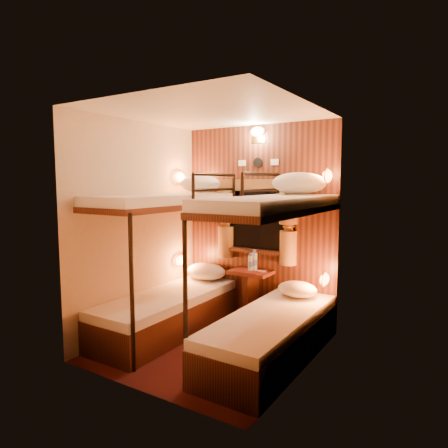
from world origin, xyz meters
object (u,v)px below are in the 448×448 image
Objects in this scene: bottle_right at (251,263)px; table at (251,289)px; bottle_left at (255,261)px; bunk_right at (272,303)px; bunk_left at (168,285)px.

table is at bearing 71.81° from bottle_right.
bottle_right is at bearing -106.84° from bottle_left.
bottle_left is 1.15× the size of bottle_right.
bunk_right is at bearing -50.10° from bottle_right.
bunk_left is 1.00× the size of bunk_right.
bottle_right is at bearing -108.19° from table.
table is 3.03× the size of bottle_right.
bottle_right is (-0.02, -0.07, -0.01)m from bottle_left.
bunk_left is at bearing 180.00° from bunk_right.
bunk_right is at bearing 0.00° from bunk_left.
bunk_left is 8.78× the size of bottle_right.
table is 0.35m from bottle_left.
bunk_right is (1.30, 0.00, 0.00)m from bunk_left.
bunk_right is at bearing -50.33° from table.
bunk_right is 1.07m from bottle_left.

